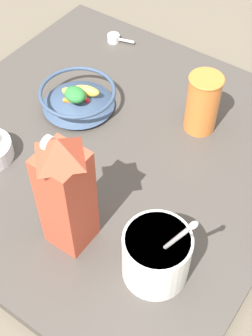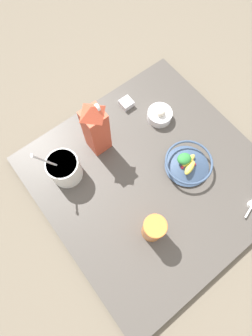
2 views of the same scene
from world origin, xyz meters
name	(u,v)px [view 1 (image 1 of 2)]	position (x,y,z in m)	size (l,w,h in m)	color
ground_plane	(109,152)	(0.00, 0.00, 0.00)	(6.00, 6.00, 0.00)	#665B4C
countertop	(109,148)	(0.00, 0.00, 0.02)	(0.92, 0.92, 0.03)	#47423D
fruit_bowl	(78,97)	(-0.06, -0.14, 0.07)	(0.20, 0.20, 0.08)	#384C6B
milk_carton	(66,193)	(0.26, 0.09, 0.18)	(0.08, 0.08, 0.30)	#CC4C33
yogurt_tub	(156,254)	(0.23, 0.28, 0.10)	(0.13, 0.14, 0.26)	white
drinking_cup	(203,102)	(-0.18, 0.15, 0.11)	(0.09, 0.09, 0.16)	orange
measuring_scoop	(115,38)	(-0.35, -0.24, 0.04)	(0.04, 0.08, 0.02)	white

